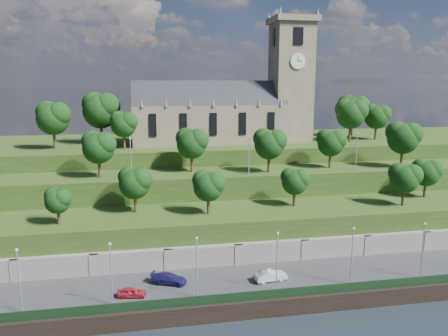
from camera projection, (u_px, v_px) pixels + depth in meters
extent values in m
plane|color=black|center=(298.00, 314.00, 53.22)|extent=(320.00, 320.00, 0.00)
cube|color=#2D2D30|center=(283.00, 284.00, 58.81)|extent=(160.00, 12.00, 2.00)
cube|color=black|center=(298.00, 306.00, 52.96)|extent=(160.00, 0.50, 2.20)
cube|color=black|center=(297.00, 292.00, 53.29)|extent=(160.00, 0.10, 1.20)
cube|color=slate|center=(270.00, 257.00, 64.31)|extent=(160.00, 2.00, 5.00)
cube|color=slate|center=(16.00, 278.00, 57.36)|extent=(1.20, 0.60, 5.00)
cube|color=slate|center=(94.00, 272.00, 59.13)|extent=(1.20, 0.60, 5.00)
cube|color=slate|center=(168.00, 266.00, 60.89)|extent=(1.20, 0.60, 5.00)
cube|color=slate|center=(238.00, 261.00, 62.66)|extent=(1.20, 0.60, 5.00)
cube|color=slate|center=(304.00, 256.00, 64.42)|extent=(1.20, 0.60, 5.00)
cube|color=slate|center=(367.00, 252.00, 66.19)|extent=(1.20, 0.60, 5.00)
cube|color=slate|center=(426.00, 247.00, 67.95)|extent=(1.20, 0.60, 5.00)
cube|color=#263E14|center=(260.00, 233.00, 69.81)|extent=(160.00, 12.00, 8.00)
cube|color=#263E14|center=(245.00, 203.00, 80.04)|extent=(160.00, 10.00, 12.00)
cube|color=#263E14|center=(224.00, 172.00, 100.01)|extent=(160.00, 32.00, 15.00)
cube|color=#6D5E4C|center=(209.00, 124.00, 93.21)|extent=(32.00, 12.00, 8.00)
cube|color=black|center=(209.00, 105.00, 92.43)|extent=(32.00, 10.18, 10.18)
cone|color=#6D5E4C|center=(142.00, 102.00, 84.00)|extent=(0.70, 0.70, 1.80)
cone|color=#6D5E4C|center=(166.00, 102.00, 84.82)|extent=(0.70, 0.70, 1.80)
cone|color=#6D5E4C|center=(190.00, 102.00, 85.64)|extent=(0.70, 0.70, 1.80)
cone|color=#6D5E4C|center=(213.00, 102.00, 86.47)|extent=(0.70, 0.70, 1.80)
cone|color=#6D5E4C|center=(236.00, 102.00, 87.29)|extent=(0.70, 0.70, 1.80)
cone|color=#6D5E4C|center=(259.00, 101.00, 88.11)|extent=(0.70, 0.70, 1.80)
cone|color=#6D5E4C|center=(281.00, 101.00, 88.94)|extent=(0.70, 0.70, 1.80)
cube|color=black|center=(153.00, 125.00, 85.13)|extent=(1.40, 0.25, 4.50)
cube|color=black|center=(183.00, 125.00, 86.19)|extent=(1.40, 0.25, 4.50)
cube|color=black|center=(213.00, 124.00, 87.24)|extent=(1.40, 0.25, 4.50)
cube|color=black|center=(243.00, 124.00, 88.30)|extent=(1.40, 0.25, 4.50)
cube|color=black|center=(271.00, 123.00, 89.36)|extent=(1.40, 0.25, 4.50)
cube|color=#6D5E4C|center=(291.00, 83.00, 94.73)|extent=(8.00, 8.00, 25.00)
cube|color=#6D5E4C|center=(292.00, 20.00, 92.19)|extent=(9.20, 9.20, 1.20)
cone|color=#6D5E4C|center=(280.00, 11.00, 87.39)|extent=(0.80, 0.80, 1.60)
cone|color=#6D5E4C|center=(269.00, 16.00, 95.11)|extent=(0.80, 0.80, 1.60)
cone|color=#6D5E4C|center=(318.00, 12.00, 88.80)|extent=(0.80, 0.80, 1.60)
cone|color=#6D5E4C|center=(304.00, 17.00, 96.52)|extent=(0.80, 0.80, 1.60)
cube|color=black|center=(299.00, 36.00, 88.95)|extent=(2.00, 0.25, 3.50)
cube|color=black|center=(286.00, 40.00, 96.82)|extent=(2.00, 0.25, 3.50)
cube|color=black|center=(274.00, 38.00, 92.17)|extent=(0.25, 2.00, 3.50)
cube|color=black|center=(310.00, 38.00, 93.61)|extent=(0.25, 2.00, 3.50)
cylinder|color=white|center=(298.00, 61.00, 89.88)|extent=(3.20, 0.30, 3.20)
cylinder|color=white|center=(309.00, 62.00, 94.59)|extent=(0.30, 3.20, 3.20)
cube|color=black|center=(298.00, 59.00, 89.61)|extent=(0.12, 0.05, 1.10)
cube|color=black|center=(300.00, 61.00, 89.78)|extent=(0.80, 0.05, 0.12)
cylinder|color=#342714|center=(59.00, 216.00, 61.59)|extent=(0.46, 0.46, 2.30)
sphere|color=black|center=(58.00, 201.00, 61.16)|extent=(3.57, 3.57, 3.57)
sphere|color=black|center=(62.00, 198.00, 60.84)|extent=(2.68, 2.68, 2.68)
sphere|color=black|center=(53.00, 196.00, 61.34)|extent=(2.50, 2.50, 2.50)
cylinder|color=#342714|center=(135.00, 202.00, 67.24)|extent=(0.50, 0.50, 3.07)
sphere|color=black|center=(135.00, 184.00, 66.66)|extent=(4.78, 4.78, 4.78)
sphere|color=black|center=(141.00, 180.00, 66.23)|extent=(3.59, 3.59, 3.59)
sphere|color=black|center=(129.00, 177.00, 66.91)|extent=(3.35, 3.35, 3.35)
cylinder|color=#342714|center=(208.00, 205.00, 66.29)|extent=(0.49, 0.49, 2.91)
sphere|color=black|center=(208.00, 187.00, 65.74)|extent=(4.53, 4.53, 4.53)
sphere|color=black|center=(215.00, 183.00, 65.34)|extent=(3.40, 3.40, 3.40)
sphere|color=black|center=(202.00, 180.00, 65.98)|extent=(3.17, 3.17, 3.17)
cylinder|color=#342714|center=(294.00, 198.00, 70.78)|extent=(0.48, 0.48, 2.68)
sphere|color=black|center=(295.00, 182.00, 70.28)|extent=(4.17, 4.17, 4.17)
sphere|color=black|center=(301.00, 179.00, 69.90)|extent=(3.13, 3.13, 3.13)
sphere|color=black|center=(289.00, 177.00, 70.49)|extent=(2.92, 2.92, 2.92)
cylinder|color=#342714|center=(403.00, 196.00, 70.95)|extent=(0.49, 0.49, 3.01)
sphere|color=black|center=(405.00, 179.00, 70.38)|extent=(4.69, 4.69, 4.69)
sphere|color=black|center=(412.00, 175.00, 69.96)|extent=(3.52, 3.52, 3.52)
sphere|color=black|center=(398.00, 173.00, 70.62)|extent=(3.28, 3.28, 3.28)
cylinder|color=#342714|center=(425.00, 189.00, 76.00)|extent=(0.49, 0.49, 2.92)
sphere|color=black|center=(426.00, 173.00, 75.45)|extent=(4.55, 4.55, 4.55)
sphere|color=black|center=(433.00, 170.00, 75.04)|extent=(3.41, 3.41, 3.41)
sphere|color=black|center=(421.00, 168.00, 75.68)|extent=(3.18, 3.18, 3.18)
cylinder|color=#342714|center=(99.00, 167.00, 73.11)|extent=(0.51, 0.51, 3.41)
sphere|color=black|center=(98.00, 148.00, 72.47)|extent=(5.31, 5.31, 5.31)
sphere|color=black|center=(104.00, 144.00, 71.99)|extent=(3.98, 3.98, 3.98)
sphere|color=black|center=(93.00, 141.00, 72.74)|extent=(3.72, 3.72, 3.72)
cylinder|color=#342714|center=(192.00, 162.00, 77.83)|extent=(0.51, 0.51, 3.39)
sphere|color=black|center=(192.00, 144.00, 77.19)|extent=(5.27, 5.27, 5.27)
sphere|color=black|center=(198.00, 140.00, 76.71)|extent=(3.96, 3.96, 3.96)
sphere|color=black|center=(186.00, 138.00, 77.46)|extent=(3.69, 3.69, 3.69)
cylinder|color=#342714|center=(269.00, 163.00, 77.30)|extent=(0.51, 0.51, 3.37)
sphere|color=black|center=(269.00, 145.00, 76.66)|extent=(5.24, 5.24, 5.24)
sphere|color=black|center=(276.00, 141.00, 76.19)|extent=(3.93, 3.93, 3.93)
sphere|color=black|center=(263.00, 138.00, 76.93)|extent=(3.67, 3.67, 3.67)
cylinder|color=#342714|center=(330.00, 160.00, 81.44)|extent=(0.50, 0.50, 3.11)
sphere|color=black|center=(331.00, 144.00, 80.86)|extent=(4.84, 4.84, 4.84)
sphere|color=black|center=(337.00, 140.00, 80.42)|extent=(3.63, 3.63, 3.63)
sphere|color=black|center=(325.00, 138.00, 81.11)|extent=(3.39, 3.39, 3.39)
cylinder|color=#342714|center=(402.00, 158.00, 81.82)|extent=(0.52, 0.52, 3.70)
sphere|color=black|center=(403.00, 139.00, 81.13)|extent=(5.76, 5.76, 5.76)
sphere|color=black|center=(411.00, 134.00, 80.61)|extent=(4.32, 4.32, 4.32)
sphere|color=black|center=(396.00, 132.00, 81.42)|extent=(4.03, 4.03, 4.03)
cylinder|color=#342714|center=(54.00, 139.00, 84.30)|extent=(0.54, 0.54, 3.98)
sphere|color=black|center=(53.00, 119.00, 83.55)|extent=(6.20, 6.20, 6.20)
sphere|color=black|center=(59.00, 114.00, 82.99)|extent=(4.65, 4.65, 4.65)
sphere|color=black|center=(47.00, 112.00, 83.87)|extent=(4.34, 4.34, 4.34)
cylinder|color=#342714|center=(102.00, 133.00, 91.49)|extent=(0.57, 0.57, 4.65)
sphere|color=black|center=(100.00, 111.00, 90.62)|extent=(7.23, 7.23, 7.23)
sphere|color=black|center=(107.00, 106.00, 89.96)|extent=(5.43, 5.43, 5.43)
sphere|color=black|center=(94.00, 104.00, 90.98)|extent=(5.06, 5.06, 5.06)
cylinder|color=#342714|center=(124.00, 141.00, 84.79)|extent=(0.50, 0.50, 3.14)
sphere|color=black|center=(123.00, 125.00, 84.20)|extent=(4.88, 4.88, 4.88)
sphere|color=black|center=(128.00, 121.00, 83.76)|extent=(3.66, 3.66, 3.66)
sphere|color=black|center=(119.00, 120.00, 84.45)|extent=(3.42, 3.42, 3.42)
cylinder|color=#342714|center=(350.00, 132.00, 95.11)|extent=(0.54, 0.54, 3.98)
sphere|color=black|center=(351.00, 115.00, 94.36)|extent=(6.19, 6.19, 6.19)
sphere|color=black|center=(358.00, 110.00, 93.81)|extent=(4.64, 4.64, 4.64)
sphere|color=black|center=(345.00, 109.00, 94.68)|extent=(4.33, 4.33, 4.33)
cylinder|color=#342714|center=(352.00, 128.00, 103.59)|extent=(0.55, 0.55, 4.22)
sphere|color=black|center=(353.00, 110.00, 102.80)|extent=(6.56, 6.56, 6.56)
sphere|color=black|center=(359.00, 106.00, 102.20)|extent=(4.92, 4.92, 4.92)
sphere|color=black|center=(347.00, 105.00, 103.13)|extent=(4.60, 4.60, 4.60)
cylinder|color=#342714|center=(375.00, 132.00, 98.37)|extent=(0.51, 0.51, 3.43)
sphere|color=black|center=(376.00, 117.00, 97.73)|extent=(5.34, 5.34, 5.34)
sphere|color=black|center=(382.00, 114.00, 97.24)|extent=(4.01, 4.01, 4.01)
sphere|color=black|center=(371.00, 112.00, 98.00)|extent=(3.74, 3.74, 3.74)
cylinder|color=#B2B2B7|center=(20.00, 282.00, 48.87)|extent=(0.16, 0.16, 7.47)
sphere|color=silver|center=(16.00, 250.00, 48.12)|extent=(0.36, 0.36, 0.36)
cylinder|color=#B2B2B7|center=(111.00, 275.00, 50.63)|extent=(0.16, 0.16, 7.47)
sphere|color=silver|center=(110.00, 244.00, 49.88)|extent=(0.36, 0.36, 0.36)
cylinder|color=#B2B2B7|center=(197.00, 269.00, 52.40)|extent=(0.16, 0.16, 7.47)
sphere|color=silver|center=(197.00, 238.00, 51.65)|extent=(0.36, 0.36, 0.36)
cylinder|color=#B2B2B7|center=(277.00, 263.00, 54.16)|extent=(0.16, 0.16, 7.47)
sphere|color=silver|center=(278.00, 233.00, 53.41)|extent=(0.36, 0.36, 0.36)
cylinder|color=#B2B2B7|center=(352.00, 257.00, 55.93)|extent=(0.16, 0.16, 7.47)
sphere|color=silver|center=(354.00, 228.00, 55.18)|extent=(0.36, 0.36, 0.36)
cylinder|color=#B2B2B7|center=(422.00, 252.00, 57.69)|extent=(0.16, 0.16, 7.47)
sphere|color=silver|center=(425.00, 224.00, 56.94)|extent=(0.36, 0.36, 0.36)
cylinder|color=#B2B2B7|center=(131.00, 159.00, 71.81)|extent=(0.16, 0.16, 6.57)
sphere|color=silver|center=(130.00, 139.00, 71.15)|extent=(0.36, 0.36, 0.36)
cylinder|color=#B2B2B7|center=(249.00, 156.00, 75.34)|extent=(0.16, 0.16, 6.57)
sphere|color=silver|center=(249.00, 136.00, 74.67)|extent=(0.36, 0.36, 0.36)
cylinder|color=#B2B2B7|center=(357.00, 152.00, 78.87)|extent=(0.16, 0.16, 6.57)
sphere|color=silver|center=(358.00, 134.00, 78.20)|extent=(0.36, 0.36, 0.36)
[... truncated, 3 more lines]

